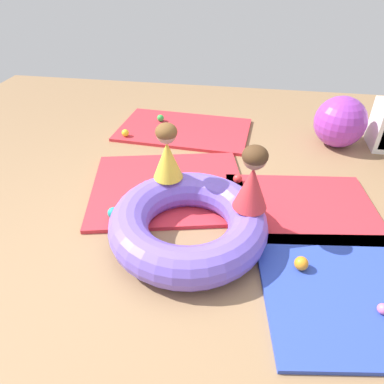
{
  "coord_description": "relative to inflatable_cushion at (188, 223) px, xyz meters",
  "views": [
    {
      "loc": [
        0.42,
        -2.13,
        2.09
      ],
      "look_at": [
        0.02,
        0.28,
        0.35
      ],
      "focal_mm": 33.01,
      "sensor_mm": 36.0,
      "label": 1
    }
  ],
  "objects": [
    {
      "name": "child_in_yellow",
      "position": [
        -0.26,
        0.43,
        0.42
      ],
      "size": [
        0.3,
        0.3,
        0.53
      ],
      "rotation": [
        0.0,
        0.0,
        4.82
      ],
      "color": "yellow",
      "rests_on": "inflatable_cushion"
    },
    {
      "name": "gym_mat_far_left",
      "position": [
        -0.33,
        0.7,
        -0.14
      ],
      "size": [
        1.8,
        1.61,
        0.04
      ],
      "primitive_type": "cube",
      "rotation": [
        0.0,
        0.0,
        0.23
      ],
      "color": "red",
      "rests_on": "ground"
    },
    {
      "name": "child_in_red",
      "position": [
        0.49,
        0.11,
        0.43
      ],
      "size": [
        0.4,
        0.4,
        0.55
      ],
      "rotation": [
        0.0,
        0.0,
        2.34
      ],
      "color": "red",
      "rests_on": "inflatable_cushion"
    },
    {
      "name": "ground_plane",
      "position": [
        -0.02,
        -0.08,
        -0.16
      ],
      "size": [
        8.0,
        8.0,
        0.0
      ],
      "primitive_type": "plane",
      "color": "#93704C"
    },
    {
      "name": "play_ball_pink",
      "position": [
        1.42,
        -0.55,
        -0.09
      ],
      "size": [
        0.07,
        0.07,
        0.07
      ],
      "primitive_type": "sphere",
      "color": "pink",
      "rests_on": "gym_mat_near_left"
    },
    {
      "name": "play_ball_orange",
      "position": [
        0.91,
        -0.24,
        -0.07
      ],
      "size": [
        0.11,
        0.11,
        0.11
      ],
      "primitive_type": "sphere",
      "color": "orange",
      "rests_on": "gym_mat_near_left"
    },
    {
      "name": "play_ball_green",
      "position": [
        -0.77,
        2.23,
        -0.08
      ],
      "size": [
        0.1,
        0.1,
        0.1
      ],
      "primitive_type": "sphere",
      "color": "green",
      "rests_on": "gym_mat_front"
    },
    {
      "name": "gym_mat_front",
      "position": [
        -0.41,
        2.06,
        -0.14
      ],
      "size": [
        1.77,
        1.14,
        0.04
      ],
      "primitive_type": "cube",
      "rotation": [
        0.0,
        0.0,
        -0.07
      ],
      "color": "red",
      "rests_on": "ground"
    },
    {
      "name": "inflatable_cushion",
      "position": [
        0.0,
        0.0,
        0.0
      ],
      "size": [
        1.33,
        1.33,
        0.33
      ],
      "primitive_type": "torus",
      "color": "#7056D1",
      "rests_on": "ground"
    },
    {
      "name": "play_ball_yellow",
      "position": [
        -1.11,
        1.71,
        -0.08
      ],
      "size": [
        0.09,
        0.09,
        0.09
      ],
      "primitive_type": "sphere",
      "color": "yellow",
      "rests_on": "gym_mat_front"
    },
    {
      "name": "exercise_ball_large",
      "position": [
        1.52,
        1.98,
        0.14
      ],
      "size": [
        0.62,
        0.62,
        0.62
      ],
      "primitive_type": "sphere",
      "color": "purple",
      "rests_on": "ground"
    },
    {
      "name": "play_ball_blue_second",
      "position": [
        -0.53,
        0.62,
        -0.08
      ],
      "size": [
        0.08,
        0.08,
        0.08
      ],
      "primitive_type": "sphere",
      "color": "blue",
      "rests_on": "gym_mat_far_left"
    },
    {
      "name": "gym_mat_far_right",
      "position": [
        0.99,
        0.57,
        -0.14
      ],
      "size": [
        1.5,
        1.22,
        0.04
      ],
      "primitive_type": "cube",
      "rotation": [
        0.0,
        0.0,
        0.12
      ],
      "color": "red",
      "rests_on": "ground"
    },
    {
      "name": "play_ball_red",
      "position": [
        0.37,
        0.87,
        -0.08
      ],
      "size": [
        0.09,
        0.09,
        0.09
      ],
      "primitive_type": "sphere",
      "color": "red",
      "rests_on": "gym_mat_far_right"
    },
    {
      "name": "play_ball_blue",
      "position": [
        -0.42,
        0.44,
        -0.08
      ],
      "size": [
        0.1,
        0.1,
        0.1
      ],
      "primitive_type": "sphere",
      "color": "blue",
      "rests_on": "gym_mat_far_left"
    },
    {
      "name": "gym_mat_near_left",
      "position": [
        1.29,
        -0.39,
        -0.14
      ],
      "size": [
        1.48,
        1.37,
        0.04
      ],
      "primitive_type": "cube",
      "rotation": [
        0.0,
        0.0,
        0.14
      ],
      "color": "#2D47B7",
      "rests_on": "ground"
    },
    {
      "name": "play_ball_teal",
      "position": [
        -0.7,
        0.12,
        -0.07
      ],
      "size": [
        0.11,
        0.11,
        0.11
      ],
      "primitive_type": "sphere",
      "color": "teal",
      "rests_on": "gym_mat_far_left"
    }
  ]
}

